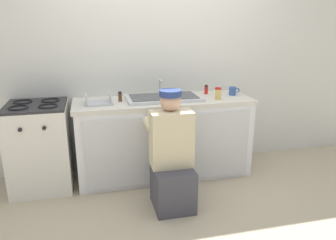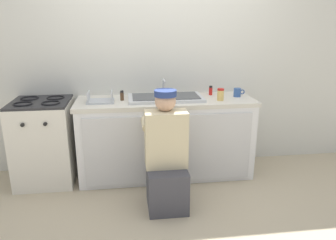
# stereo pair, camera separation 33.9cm
# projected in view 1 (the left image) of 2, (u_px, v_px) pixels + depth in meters

# --- Properties ---
(ground_plane) EXTENTS (12.00, 12.00, 0.00)m
(ground_plane) POSITION_uv_depth(u_px,v_px,m) (170.00, 185.00, 3.51)
(ground_plane) COLOR tan
(back_wall) EXTENTS (6.00, 0.10, 2.50)m
(back_wall) POSITION_uv_depth(u_px,v_px,m) (157.00, 61.00, 3.75)
(back_wall) COLOR silver
(back_wall) RESTS_ON ground_plane
(counter_cabinet) EXTENTS (1.88, 0.62, 0.83)m
(counter_cabinet) POSITION_uv_depth(u_px,v_px,m) (164.00, 139.00, 3.66)
(counter_cabinet) COLOR white
(counter_cabinet) RESTS_ON ground_plane
(countertop) EXTENTS (1.92, 0.62, 0.04)m
(countertop) POSITION_uv_depth(u_px,v_px,m) (164.00, 101.00, 3.54)
(countertop) COLOR beige
(countertop) RESTS_ON counter_cabinet
(sink_double_basin) EXTENTS (0.80, 0.44, 0.19)m
(sink_double_basin) POSITION_uv_depth(u_px,v_px,m) (164.00, 98.00, 3.53)
(sink_double_basin) COLOR silver
(sink_double_basin) RESTS_ON countertop
(stove_range) EXTENTS (0.59, 0.62, 0.91)m
(stove_range) POSITION_uv_depth(u_px,v_px,m) (40.00, 146.00, 3.37)
(stove_range) COLOR silver
(stove_range) RESTS_ON ground_plane
(plumber_person) EXTENTS (0.42, 0.61, 1.10)m
(plumber_person) POSITION_uv_depth(u_px,v_px,m) (172.00, 160.00, 3.01)
(plumber_person) COLOR #3F3F47
(plumber_person) RESTS_ON ground_plane
(condiment_jar) EXTENTS (0.07, 0.07, 0.13)m
(condiment_jar) POSITION_uv_depth(u_px,v_px,m) (218.00, 93.00, 3.52)
(condiment_jar) COLOR #DBB760
(condiment_jar) RESTS_ON countertop
(spice_bottle_red) EXTENTS (0.04, 0.04, 0.10)m
(spice_bottle_red) POSITION_uv_depth(u_px,v_px,m) (206.00, 90.00, 3.77)
(spice_bottle_red) COLOR red
(spice_bottle_red) RESTS_ON countertop
(spice_bottle_pepper) EXTENTS (0.04, 0.04, 0.10)m
(spice_bottle_pepper) POSITION_uv_depth(u_px,v_px,m) (120.00, 97.00, 3.43)
(spice_bottle_pepper) COLOR #513823
(spice_bottle_pepper) RESTS_ON countertop
(coffee_mug) EXTENTS (0.13, 0.08, 0.09)m
(coffee_mug) POSITION_uv_depth(u_px,v_px,m) (233.00, 91.00, 3.72)
(coffee_mug) COLOR #335699
(coffee_mug) RESTS_ON countertop
(dish_rack_tray) EXTENTS (0.28, 0.22, 0.11)m
(dish_rack_tray) POSITION_uv_depth(u_px,v_px,m) (99.00, 102.00, 3.33)
(dish_rack_tray) COLOR #B2B7BC
(dish_rack_tray) RESTS_ON countertop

